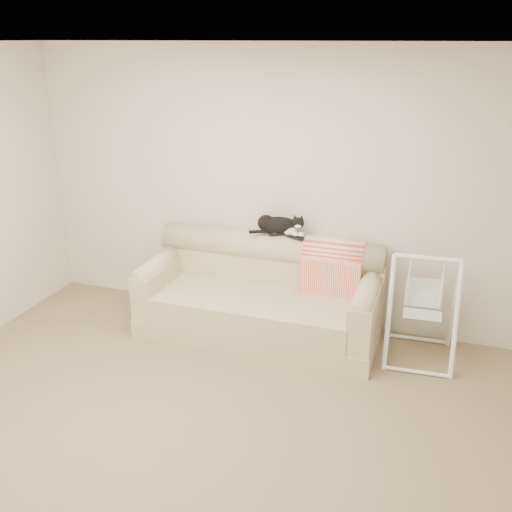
{
  "coord_description": "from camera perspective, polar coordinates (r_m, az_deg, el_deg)",
  "views": [
    {
      "loc": [
        1.44,
        -2.99,
        2.63
      ],
      "look_at": [
        -0.01,
        1.27,
        0.9
      ],
      "focal_mm": 40.0,
      "sensor_mm": 36.0,
      "label": 1
    }
  ],
  "objects": [
    {
      "name": "throw_blanket",
      "position": [
        5.27,
        7.8,
        -0.34
      ],
      "size": [
        0.55,
        0.38,
        0.58
      ],
      "color": "#E14B35",
      "rests_on": "sofa"
    },
    {
      "name": "room_shell",
      "position": [
        3.5,
        -6.55,
        2.55
      ],
      "size": [
        5.04,
        4.04,
        2.6
      ],
      "color": "beige",
      "rests_on": "ground"
    },
    {
      "name": "baby_swing",
      "position": [
        5.08,
        16.3,
        -4.97
      ],
      "size": [
        0.61,
        0.65,
        0.96
      ],
      "color": "white",
      "rests_on": "ground"
    },
    {
      "name": "sofa",
      "position": [
        5.36,
        0.54,
        -4.13
      ],
      "size": [
        2.2,
        0.93,
        0.9
      ],
      "color": "#B3A98B",
      "rests_on": "ground"
    },
    {
      "name": "tuxedo_cat",
      "position": [
        5.31,
        2.34,
        3.13
      ],
      "size": [
        0.52,
        0.25,
        0.2
      ],
      "color": "black",
      "rests_on": "sofa"
    },
    {
      "name": "remote_b",
      "position": [
        5.26,
        3.98,
        1.89
      ],
      "size": [
        0.18,
        0.1,
        0.02
      ],
      "color": "black",
      "rests_on": "sofa"
    },
    {
      "name": "remote_a",
      "position": [
        5.34,
        2.22,
        2.24
      ],
      "size": [
        0.18,
        0.12,
        0.03
      ],
      "color": "black",
      "rests_on": "sofa"
    },
    {
      "name": "ground_plane",
      "position": [
        4.24,
        -5.66,
        -17.45
      ],
      "size": [
        5.0,
        5.0,
        0.0
      ],
      "primitive_type": "plane",
      "color": "#70614A",
      "rests_on": "ground"
    }
  ]
}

